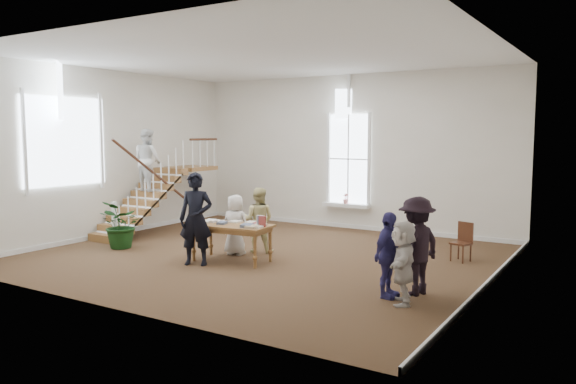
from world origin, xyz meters
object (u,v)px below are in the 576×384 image
Objects in this scene: police_officer at (196,219)px; woman_cluster_a at (388,255)px; floor_plant at (122,225)px; person_yellow at (258,220)px; woman_cluster_c at (403,262)px; woman_cluster_b at (416,246)px; elderly_woman at (235,225)px; library_table at (232,228)px; side_chair at (463,240)px.

police_officer reaches higher than woman_cluster_a.
police_officer is 2.73m from floor_plant.
person_yellow is 4.40m from woman_cluster_a.
woman_cluster_b is at bearing 159.64° from woman_cluster_c.
woman_cluster_c is at bearing 19.05° from woman_cluster_b.
woman_cluster_b reaches higher than woman_cluster_a.
woman_cluster_b is at bearing 160.86° from elderly_woman.
floor_plant is at bearing 10.07° from elderly_woman.
police_officer is 4.39m from woman_cluster_a.
elderly_woman is 0.81× the size of woman_cluster_b.
library_table is at bearing 5.49° from floor_plant.
elderly_woman is at bearing -82.25° from woman_cluster_b.
person_yellow is at bearing 53.35° from police_officer.
floor_plant is (-2.67, 0.35, -0.40)m from police_officer.
side_chair is at bearing 26.72° from library_table.
woman_cluster_a is 0.58m from woman_cluster_b.
woman_cluster_a reaches higher than side_chair.
person_yellow is (0.30, 0.50, 0.07)m from elderly_woman.
library_table is 1.23× the size of woman_cluster_a.
elderly_woman is at bearing 115.77° from library_table.
library_table is 0.84m from police_officer.
elderly_woman is 1.63× the size of side_chair.
woman_cluster_c is at bearing -72.46° from side_chair.
library_table is 3.16m from floor_plant.
person_yellow is at bearing -128.80° from elderly_woman.
elderly_woman is at bearing -137.66° from side_chair.
library_table is at bearing 113.52° from elderly_woman.
police_officer is at bearing -126.79° from side_chair.
person_yellow is 4.55m from woman_cluster_b.
woman_cluster_a reaches higher than woman_cluster_c.
woman_cluster_a is at bearing -78.06° from side_chair.
elderly_woman is at bearing 61.65° from police_officer.
police_officer is at bearing -67.00° from woman_cluster_b.
police_officer is 4.74m from woman_cluster_b.
woman_cluster_b reaches higher than person_yellow.
person_yellow is 4.80m from woman_cluster_c.
woman_cluster_b is (4.63, -0.92, 0.16)m from elderly_woman.
side_chair is at bearing -177.81° from person_yellow.
woman_cluster_a is 0.86× the size of woman_cluster_b.
woman_cluster_a is 7.08m from floor_plant.
woman_cluster_c is at bearing -116.29° from woman_cluster_a.
police_officer is 1.16× the size of woman_cluster_b.
person_yellow is 1.11× the size of woman_cluster_c.
woman_cluster_a is (4.28, -1.37, 0.04)m from elderly_woman.
library_table is 4.00m from woman_cluster_a.
police_officer is at bearing -130.81° from library_table.
floor_plant is at bearing 90.23° from woman_cluster_a.
police_officer is 5.84m from side_chair.
woman_cluster_b is (4.33, -1.42, 0.09)m from person_yellow.
woman_cluster_c is 7.43m from floor_plant.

